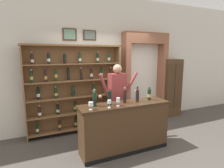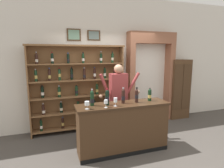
{
  "view_description": "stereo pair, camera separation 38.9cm",
  "coord_description": "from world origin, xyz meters",
  "px_view_note": "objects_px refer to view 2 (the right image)",
  "views": [
    {
      "loc": [
        -1.8,
        -3.11,
        1.96
      ],
      "look_at": [
        -0.23,
        0.4,
        1.32
      ],
      "focal_mm": 29.57,
      "sensor_mm": 36.0,
      "label": 1
    },
    {
      "loc": [
        -1.44,
        -3.25,
        1.96
      ],
      "look_at": [
        -0.23,
        0.4,
        1.32
      ],
      "focal_mm": 29.57,
      "sensor_mm": 36.0,
      "label": 2
    }
  ],
  "objects_px": {
    "tasting_bottle_vin_santo": "(150,95)",
    "wine_shelf": "(78,86)",
    "tasting_bottle_rosso": "(92,98)",
    "wine_glass_center": "(115,101)",
    "tasting_bottle_super_tuscan": "(107,97)",
    "wine_glass_right": "(106,102)",
    "tasting_counter": "(123,128)",
    "shopkeeper": "(118,94)",
    "side_cabinet": "(178,89)",
    "tasting_bottle_chianti": "(137,95)",
    "tasting_bottle_prosecco": "(123,96)",
    "wine_glass_spare": "(87,104)"
  },
  "relations": [
    {
      "from": "tasting_bottle_rosso",
      "to": "tasting_bottle_super_tuscan",
      "type": "xyz_separation_m",
      "value": [
        0.28,
        -0.05,
        0.01
      ]
    },
    {
      "from": "tasting_bottle_rosso",
      "to": "tasting_bottle_prosecco",
      "type": "xyz_separation_m",
      "value": [
        0.62,
        -0.03,
        0.0
      ]
    },
    {
      "from": "tasting_bottle_rosso",
      "to": "tasting_bottle_vin_santo",
      "type": "xyz_separation_m",
      "value": [
        1.21,
        -0.02,
        -0.01
      ]
    },
    {
      "from": "tasting_bottle_vin_santo",
      "to": "tasting_bottle_super_tuscan",
      "type": "bearing_deg",
      "value": -178.3
    },
    {
      "from": "wine_shelf",
      "to": "tasting_bottle_prosecco",
      "type": "height_order",
      "value": "wine_shelf"
    },
    {
      "from": "tasting_bottle_vin_santo",
      "to": "wine_shelf",
      "type": "bearing_deg",
      "value": 135.7
    },
    {
      "from": "tasting_bottle_chianti",
      "to": "side_cabinet",
      "type": "bearing_deg",
      "value": 33.1
    },
    {
      "from": "tasting_bottle_prosecco",
      "to": "wine_glass_spare",
      "type": "height_order",
      "value": "tasting_bottle_prosecco"
    },
    {
      "from": "side_cabinet",
      "to": "tasting_bottle_chianti",
      "type": "distance_m",
      "value": 2.46
    },
    {
      "from": "tasting_bottle_vin_santo",
      "to": "tasting_bottle_rosso",
      "type": "bearing_deg",
      "value": 179.06
    },
    {
      "from": "tasting_bottle_prosecco",
      "to": "wine_glass_right",
      "type": "height_order",
      "value": "tasting_bottle_prosecco"
    },
    {
      "from": "shopkeeper",
      "to": "wine_glass_right",
      "type": "bearing_deg",
      "value": -125.41
    },
    {
      "from": "side_cabinet",
      "to": "wine_glass_center",
      "type": "distance_m",
      "value": 2.93
    },
    {
      "from": "tasting_bottle_rosso",
      "to": "wine_glass_center",
      "type": "xyz_separation_m",
      "value": [
        0.4,
        -0.18,
        -0.04
      ]
    },
    {
      "from": "wine_glass_right",
      "to": "wine_glass_center",
      "type": "distance_m",
      "value": 0.2
    },
    {
      "from": "tasting_bottle_prosecco",
      "to": "tasting_bottle_rosso",
      "type": "bearing_deg",
      "value": 177.59
    },
    {
      "from": "side_cabinet",
      "to": "tasting_counter",
      "type": "bearing_deg",
      "value": -150.12
    },
    {
      "from": "wine_shelf",
      "to": "tasting_bottle_super_tuscan",
      "type": "height_order",
      "value": "wine_shelf"
    },
    {
      "from": "tasting_bottle_rosso",
      "to": "tasting_counter",
      "type": "bearing_deg",
      "value": -6.16
    },
    {
      "from": "tasting_bottle_vin_santo",
      "to": "wine_glass_right",
      "type": "distance_m",
      "value": 1.02
    },
    {
      "from": "side_cabinet",
      "to": "shopkeeper",
      "type": "distance_m",
      "value": 2.37
    },
    {
      "from": "tasting_bottle_vin_santo",
      "to": "wine_glass_spare",
      "type": "distance_m",
      "value": 1.35
    },
    {
      "from": "tasting_bottle_prosecco",
      "to": "tasting_bottle_vin_santo",
      "type": "relative_size",
      "value": 1.18
    },
    {
      "from": "tasting_bottle_prosecco",
      "to": "shopkeeper",
      "type": "bearing_deg",
      "value": 79.81
    },
    {
      "from": "wine_glass_right",
      "to": "shopkeeper",
      "type": "bearing_deg",
      "value": 54.59
    },
    {
      "from": "tasting_bottle_rosso",
      "to": "tasting_bottle_super_tuscan",
      "type": "height_order",
      "value": "tasting_bottle_rosso"
    },
    {
      "from": "tasting_bottle_rosso",
      "to": "wine_shelf",
      "type": "bearing_deg",
      "value": 94.02
    },
    {
      "from": "wine_shelf",
      "to": "tasting_bottle_chianti",
      "type": "bearing_deg",
      "value": -52.87
    },
    {
      "from": "wine_shelf",
      "to": "shopkeeper",
      "type": "distance_m",
      "value": 1.1
    },
    {
      "from": "wine_glass_spare",
      "to": "wine_glass_center",
      "type": "relative_size",
      "value": 0.88
    },
    {
      "from": "tasting_bottle_chianti",
      "to": "tasting_bottle_prosecco",
      "type": "bearing_deg",
      "value": 174.5
    },
    {
      "from": "tasting_counter",
      "to": "wine_glass_right",
      "type": "xyz_separation_m",
      "value": [
        -0.39,
        -0.15,
        0.6
      ]
    },
    {
      "from": "wine_shelf",
      "to": "shopkeeper",
      "type": "relative_size",
      "value": 1.35
    },
    {
      "from": "tasting_counter",
      "to": "wine_glass_right",
      "type": "relative_size",
      "value": 12.65
    },
    {
      "from": "wine_shelf",
      "to": "side_cabinet",
      "type": "distance_m",
      "value": 3.04
    },
    {
      "from": "wine_shelf",
      "to": "tasting_bottle_vin_santo",
      "type": "bearing_deg",
      "value": -44.3
    },
    {
      "from": "side_cabinet",
      "to": "tasting_bottle_chianti",
      "type": "xyz_separation_m",
      "value": [
        -2.05,
        -1.33,
        0.24
      ]
    },
    {
      "from": "shopkeeper",
      "to": "tasting_bottle_super_tuscan",
      "type": "xyz_separation_m",
      "value": [
        -0.43,
        -0.55,
        0.08
      ]
    },
    {
      "from": "side_cabinet",
      "to": "wine_glass_center",
      "type": "xyz_separation_m",
      "value": [
        -2.54,
        -1.46,
        0.2
      ]
    },
    {
      "from": "wine_shelf",
      "to": "wine_glass_right",
      "type": "distance_m",
      "value": 1.49
    },
    {
      "from": "tasting_bottle_prosecco",
      "to": "side_cabinet",
      "type": "bearing_deg",
      "value": 29.35
    },
    {
      "from": "wine_shelf",
      "to": "tasting_bottle_prosecco",
      "type": "bearing_deg",
      "value": -61.0
    },
    {
      "from": "tasting_bottle_prosecco",
      "to": "tasting_counter",
      "type": "bearing_deg",
      "value": -114.91
    },
    {
      "from": "tasting_bottle_super_tuscan",
      "to": "tasting_bottle_vin_santo",
      "type": "xyz_separation_m",
      "value": [
        0.93,
        0.03,
        -0.02
      ]
    },
    {
      "from": "tasting_bottle_vin_santo",
      "to": "side_cabinet",
      "type": "bearing_deg",
      "value": 36.9
    },
    {
      "from": "tasting_counter",
      "to": "tasting_bottle_vin_santo",
      "type": "distance_m",
      "value": 0.87
    },
    {
      "from": "tasting_bottle_super_tuscan",
      "to": "wine_glass_right",
      "type": "xyz_separation_m",
      "value": [
        -0.08,
        -0.16,
        -0.05
      ]
    },
    {
      "from": "tasting_bottle_super_tuscan",
      "to": "wine_shelf",
      "type": "bearing_deg",
      "value": 105.95
    },
    {
      "from": "tasting_bottle_vin_santo",
      "to": "wine_glass_spare",
      "type": "height_order",
      "value": "tasting_bottle_vin_santo"
    },
    {
      "from": "side_cabinet",
      "to": "wine_glass_spare",
      "type": "distance_m",
      "value": 3.42
    }
  ]
}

